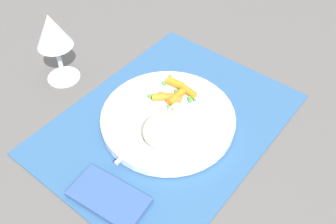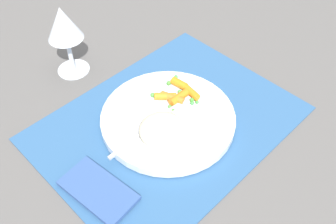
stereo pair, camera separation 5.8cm
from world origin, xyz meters
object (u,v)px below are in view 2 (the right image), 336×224
(plate, at_px, (168,119))
(fork, at_px, (158,122))
(rice_mound, at_px, (162,130))
(napkin, at_px, (98,190))
(carrot_portion, at_px, (177,94))
(wine_glass, at_px, (63,26))

(plate, height_order, fork, fork)
(rice_mound, bearing_deg, plate, 34.27)
(napkin, bearing_deg, plate, 8.56)
(carrot_portion, distance_m, wine_glass, 0.27)
(fork, relative_size, napkin, 1.52)
(plate, relative_size, fork, 1.31)
(rice_mound, height_order, wine_glass, wine_glass)
(carrot_portion, bearing_deg, rice_mound, -150.03)
(wine_glass, bearing_deg, rice_mound, -91.59)
(carrot_portion, bearing_deg, napkin, -167.63)
(plate, xyz_separation_m, rice_mound, (-0.05, -0.03, 0.03))
(rice_mound, distance_m, napkin, 0.15)
(plate, xyz_separation_m, fork, (-0.03, -0.00, 0.01))
(rice_mound, xyz_separation_m, carrot_portion, (0.10, 0.06, -0.01))
(rice_mound, bearing_deg, fork, 57.90)
(fork, bearing_deg, plate, 0.89)
(fork, distance_m, napkin, 0.17)
(plate, bearing_deg, wine_glass, 97.93)
(plate, bearing_deg, napkin, -171.44)
(plate, distance_m, napkin, 0.20)
(rice_mound, relative_size, napkin, 0.65)
(napkin, bearing_deg, carrot_portion, 12.37)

